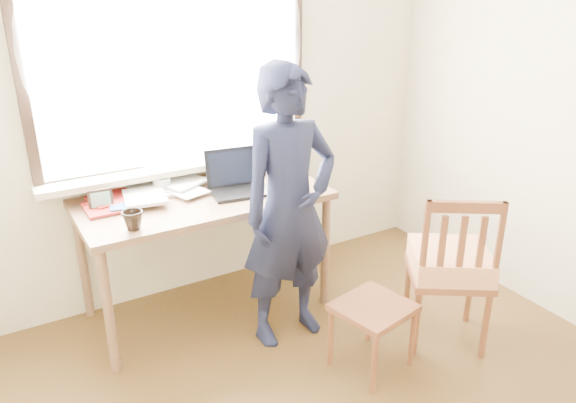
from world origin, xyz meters
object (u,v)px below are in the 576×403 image
desk (203,208)px  mug_dark (133,220)px  work_chair (373,314)px  person (289,209)px  side_chair (450,264)px  mug_white (162,184)px  laptop (238,181)px

desk → mug_dark: (-0.51, -0.27, 0.14)m
work_chair → person: 0.76m
person → side_chair: bearing=-37.4°
mug_white → work_chair: mug_white is taller
laptop → work_chair: (0.34, -0.98, -0.54)m
mug_dark → side_chair: bearing=-25.5°
mug_dark → work_chair: bearing=-34.5°
side_chair → desk: bearing=136.8°
mug_white → side_chair: 1.83m
side_chair → mug_dark: bearing=154.5°
laptop → work_chair: 1.17m
desk → laptop: 0.28m
laptop → mug_white: (-0.42, 0.23, -0.02)m
mug_white → mug_dark: bearing=-124.1°
laptop → person: person is taller
desk → person: size_ratio=0.91×
work_chair → side_chair: size_ratio=0.46×
work_chair → person: bearing=114.6°
side_chair → person: (-0.77, 0.55, 0.32)m
desk → mug_white: mug_white is taller
laptop → mug_white: bearing=151.0°
work_chair → mug_white: bearing=121.9°
desk → mug_dark: size_ratio=13.68×
mug_white → side_chair: size_ratio=0.11×
laptop → mug_white: size_ratio=3.63×
mug_white → mug_dark: mug_dark is taller
mug_dark → person: bearing=-15.0°
work_chair → mug_dark: bearing=145.5°
laptop → mug_dark: (-0.74, -0.24, -0.01)m
side_chair → person: size_ratio=0.59×
work_chair → side_chair: 0.57m
mug_white → side_chair: (1.29, -1.25, -0.34)m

